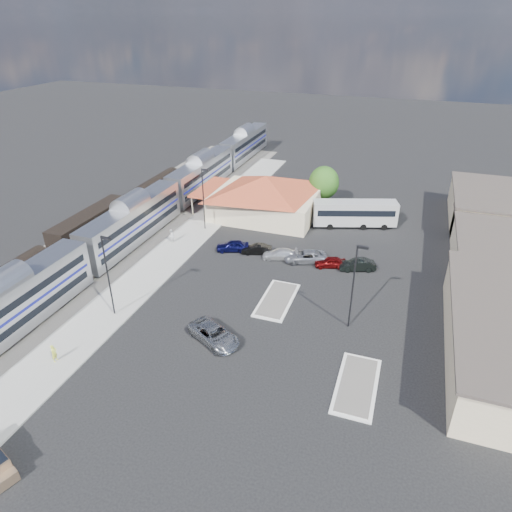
% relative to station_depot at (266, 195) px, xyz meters
% --- Properties ---
extents(ground, '(280.00, 280.00, 0.00)m').
position_rel_station_depot_xyz_m(ground, '(4.56, -24.00, -3.13)').
color(ground, black).
rests_on(ground, ground).
extents(railbed, '(16.00, 100.00, 0.12)m').
position_rel_station_depot_xyz_m(railbed, '(-16.44, -16.00, -3.07)').
color(railbed, '#4C4944').
rests_on(railbed, ground).
extents(platform, '(5.50, 92.00, 0.18)m').
position_rel_station_depot_xyz_m(platform, '(-7.44, -18.00, -3.04)').
color(platform, gray).
rests_on(platform, ground).
extents(passenger_train, '(3.00, 104.00, 5.55)m').
position_rel_station_depot_xyz_m(passenger_train, '(-13.44, -14.99, -0.26)').
color(passenger_train, silver).
rests_on(passenger_train, ground).
extents(freight_cars, '(2.80, 46.00, 4.00)m').
position_rel_station_depot_xyz_m(freight_cars, '(-19.44, -16.07, -1.21)').
color(freight_cars, black).
rests_on(freight_cars, ground).
extents(station_depot, '(18.35, 12.24, 6.20)m').
position_rel_station_depot_xyz_m(station_depot, '(0.00, 0.00, 0.00)').
color(station_depot, '#C4B58F').
rests_on(station_depot, ground).
extents(traffic_island_south, '(3.30, 7.50, 0.21)m').
position_rel_station_depot_xyz_m(traffic_island_south, '(8.56, -22.00, -3.03)').
color(traffic_island_south, silver).
rests_on(traffic_island_south, ground).
extents(traffic_island_north, '(3.30, 7.50, 0.21)m').
position_rel_station_depot_xyz_m(traffic_island_north, '(18.56, -32.00, -3.03)').
color(traffic_island_north, silver).
rests_on(traffic_island_north, ground).
extents(lamp_plat_s, '(1.08, 0.25, 9.00)m').
position_rel_station_depot_xyz_m(lamp_plat_s, '(-6.34, -30.00, 2.21)').
color(lamp_plat_s, black).
rests_on(lamp_plat_s, ground).
extents(lamp_plat_n, '(1.08, 0.25, 9.00)m').
position_rel_station_depot_xyz_m(lamp_plat_n, '(-6.34, -8.00, 2.21)').
color(lamp_plat_n, black).
rests_on(lamp_plat_n, ground).
extents(lamp_lot, '(1.08, 0.25, 9.00)m').
position_rel_station_depot_xyz_m(lamp_lot, '(16.66, -24.00, 2.21)').
color(lamp_lot, black).
rests_on(lamp_lot, ground).
extents(tree_depot, '(4.71, 4.71, 6.63)m').
position_rel_station_depot_xyz_m(tree_depot, '(7.56, 6.00, 0.89)').
color(tree_depot, '#382314').
rests_on(tree_depot, ground).
extents(suv, '(6.19, 4.95, 1.56)m').
position_rel_station_depot_xyz_m(suv, '(4.96, -30.53, -2.35)').
color(suv, '#969A9E').
rests_on(suv, ground).
extents(coach_bus, '(12.06, 6.18, 3.80)m').
position_rel_station_depot_xyz_m(coach_bus, '(13.40, 0.11, -0.94)').
color(coach_bus, silver).
rests_on(coach_bus, ground).
extents(person_a, '(0.46, 0.66, 1.72)m').
position_rel_station_depot_xyz_m(person_a, '(-7.11, -37.89, -2.09)').
color(person_a, '#D0D944').
rests_on(person_a, platform).
extents(person_b, '(0.77, 0.94, 1.80)m').
position_rel_station_depot_xyz_m(person_b, '(-8.86, -13.42, -2.05)').
color(person_b, white).
rests_on(person_b, platform).
extents(parked_car_a, '(4.55, 3.07, 1.44)m').
position_rel_station_depot_xyz_m(parked_car_a, '(-0.27, -12.79, -2.41)').
color(parked_car_a, '#0C0D40').
rests_on(parked_car_a, ground).
extents(parked_car_b, '(4.11, 2.44, 1.28)m').
position_rel_station_depot_xyz_m(parked_car_b, '(2.93, -12.49, -2.49)').
color(parked_car_b, black).
rests_on(parked_car_b, ground).
extents(parked_car_c, '(4.77, 3.03, 1.29)m').
position_rel_station_depot_xyz_m(parked_car_c, '(6.13, -12.79, -2.49)').
color(parked_car_c, silver).
rests_on(parked_car_c, ground).
extents(parked_car_d, '(5.76, 4.06, 1.46)m').
position_rel_station_depot_xyz_m(parked_car_d, '(9.33, -12.49, -2.40)').
color(parked_car_d, '#999CA1').
rests_on(parked_car_d, ground).
extents(parked_car_e, '(4.12, 2.67, 1.31)m').
position_rel_station_depot_xyz_m(parked_car_e, '(12.53, -12.79, -2.48)').
color(parked_car_e, '#680B0C').
rests_on(parked_car_e, ground).
extents(parked_car_f, '(4.55, 2.84, 1.42)m').
position_rel_station_depot_xyz_m(parked_car_f, '(15.73, -12.49, -2.42)').
color(parked_car_f, black).
rests_on(parked_car_f, ground).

